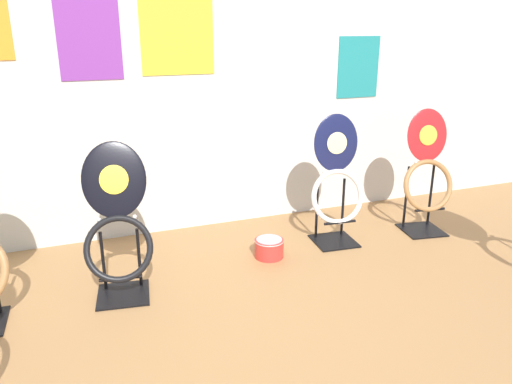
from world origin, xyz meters
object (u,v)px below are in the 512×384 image
at_px(toilet_seat_display_crimson_swirl, 427,175).
at_px(paint_can, 269,247).
at_px(toilet_seat_display_jazz_black, 118,228).
at_px(toilet_seat_display_navy_moon, 337,181).

relative_size(toilet_seat_display_crimson_swirl, paint_can, 4.63).
bearing_deg(toilet_seat_display_jazz_black, paint_can, 7.96).
relative_size(toilet_seat_display_jazz_black, paint_can, 4.42).
distance_m(toilet_seat_display_navy_moon, toilet_seat_display_crimson_swirl, 0.69).
distance_m(toilet_seat_display_navy_moon, toilet_seat_display_jazz_black, 1.46).
bearing_deg(toilet_seat_display_crimson_swirl, paint_can, -179.44).
bearing_deg(toilet_seat_display_jazz_black, toilet_seat_display_navy_moon, 7.74).
height_order(toilet_seat_display_navy_moon, toilet_seat_display_jazz_black, toilet_seat_display_navy_moon).
xyz_separation_m(toilet_seat_display_crimson_swirl, paint_can, (-1.20, -0.01, -0.36)).
bearing_deg(toilet_seat_display_navy_moon, toilet_seat_display_crimson_swirl, -4.42).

